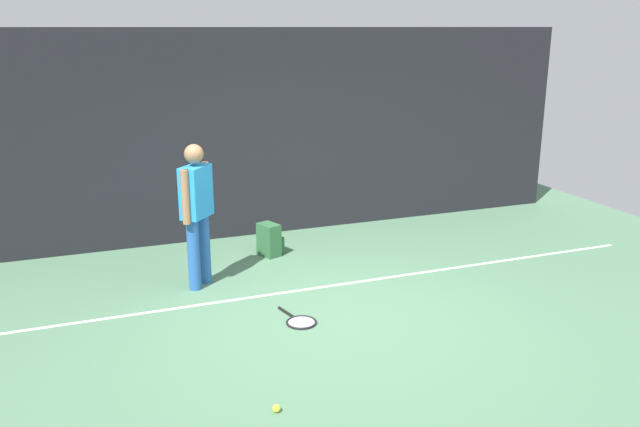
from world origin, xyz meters
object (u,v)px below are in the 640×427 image
Objects in this scene: tennis_racket at (300,321)px; backpack at (270,240)px; tennis_player at (197,207)px; tennis_ball_near_player at (277,408)px.

backpack reaches higher than tennis_racket.
tennis_ball_near_player is (0.06, -2.87, -0.93)m from tennis_player.
backpack is (0.31, 2.12, 0.20)m from tennis_racket.
tennis_player is 1.85m from tennis_racket.
tennis_racket is at bearing 150.61° from backpack.
tennis_player is 3.02m from tennis_ball_near_player.
tennis_player is 2.67× the size of tennis_racket.
tennis_racket is 2.15m from backpack.
tennis_player is 25.76× the size of tennis_ball_near_player.
tennis_player is at bearing 91.22° from tennis_ball_near_player.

